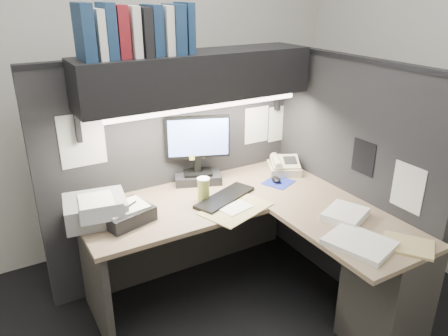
{
  "coord_description": "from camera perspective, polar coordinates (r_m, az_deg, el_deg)",
  "views": [
    {
      "loc": [
        -1.12,
        -1.75,
        2.02
      ],
      "look_at": [
        0.19,
        0.51,
        0.94
      ],
      "focal_mm": 35.0,
      "sensor_mm": 36.0,
      "label": 1
    }
  ],
  "objects": [
    {
      "name": "wall_back",
      "position": [
        3.5,
        -11.06,
        11.05
      ],
      "size": [
        3.5,
        0.04,
        2.7
      ],
      "primitive_type": "cube",
      "color": "silver",
      "rests_on": "floor"
    },
    {
      "name": "notebook_stack",
      "position": [
        2.67,
        -12.71,
        -5.96
      ],
      "size": [
        0.34,
        0.31,
        0.09
      ],
      "primitive_type": "cube",
      "rotation": [
        0.0,
        0.0,
        0.28
      ],
      "color": "black",
      "rests_on": "desk"
    },
    {
      "name": "coffee_cup",
      "position": [
        2.85,
        -2.69,
        -2.87
      ],
      "size": [
        0.1,
        0.1,
        0.15
      ],
      "primitive_type": "cylinder",
      "rotation": [
        0.0,
        0.0,
        -0.41
      ],
      "color": "#B6AB49",
      "rests_on": "desk"
    },
    {
      "name": "keyboard",
      "position": [
        2.88,
        0.12,
        -3.87
      ],
      "size": [
        0.49,
        0.32,
        0.02
      ],
      "primitive_type": "cube",
      "rotation": [
        0.0,
        0.0,
        0.39
      ],
      "color": "black",
      "rests_on": "desk"
    },
    {
      "name": "desk",
      "position": [
        2.82,
        9.66,
        -11.92
      ],
      "size": [
        1.7,
        1.53,
        0.73
      ],
      "color": "#8A7758",
      "rests_on": "floor"
    },
    {
      "name": "mouse",
      "position": [
        3.14,
        6.82,
        -1.5
      ],
      "size": [
        0.08,
        0.1,
        0.04
      ],
      "primitive_type": "ellipsoid",
      "rotation": [
        0.0,
        0.0,
        -0.21
      ],
      "color": "black",
      "rests_on": "mousepad"
    },
    {
      "name": "binder_row",
      "position": [
        2.65,
        -11.43,
        17.15
      ],
      "size": [
        0.66,
        0.26,
        0.3
      ],
      "color": "navy",
      "rests_on": "overhead_shelf"
    },
    {
      "name": "monitor",
      "position": [
        3.07,
        -3.48,
        1.51
      ],
      "size": [
        0.43,
        0.3,
        0.49
      ],
      "rotation": [
        0.0,
        0.0,
        -0.37
      ],
      "color": "black",
      "rests_on": "desk"
    },
    {
      "name": "manila_stack",
      "position": [
        2.58,
        22.89,
        -9.29
      ],
      "size": [
        0.32,
        0.33,
        0.01
      ],
      "primitive_type": "cube",
      "rotation": [
        0.0,
        0.0,
        0.61
      ],
      "color": "tan",
      "rests_on": "desk"
    },
    {
      "name": "printer",
      "position": [
        2.71,
        -16.43,
        -5.24
      ],
      "size": [
        0.4,
        0.35,
        0.14
      ],
      "primitive_type": "cube",
      "rotation": [
        0.0,
        0.0,
        -0.16
      ],
      "color": "gray",
      "rests_on": "desk"
    },
    {
      "name": "mousepad",
      "position": [
        3.15,
        7.14,
        -1.87
      ],
      "size": [
        0.25,
        0.24,
        0.0
      ],
      "primitive_type": "cube",
      "rotation": [
        0.0,
        0.0,
        0.41
      ],
      "color": "navy",
      "rests_on": "desk"
    },
    {
      "name": "telephone",
      "position": [
        3.32,
        7.84,
        0.24
      ],
      "size": [
        0.31,
        0.31,
        0.09
      ],
      "primitive_type": "cube",
      "rotation": [
        0.0,
        0.0,
        -0.47
      ],
      "color": "#BEB292",
      "rests_on": "desk"
    },
    {
      "name": "partition_right",
      "position": [
        3.1,
        15.91,
        -1.58
      ],
      "size": [
        0.06,
        1.5,
        1.6
      ],
      "primitive_type": "cube",
      "color": "black",
      "rests_on": "floor"
    },
    {
      "name": "paper_stack_a",
      "position": [
        2.74,
        15.56,
        -5.88
      ],
      "size": [
        0.32,
        0.3,
        0.05
      ],
      "primitive_type": "cube",
      "rotation": [
        0.0,
        0.0,
        0.41
      ],
      "color": "white",
      "rests_on": "desk"
    },
    {
      "name": "open_folder",
      "position": [
        2.76,
        1.59,
        -5.34
      ],
      "size": [
        0.5,
        0.4,
        0.01
      ],
      "primitive_type": "cube",
      "rotation": [
        0.0,
        0.0,
        0.32
      ],
      "color": "tan",
      "rests_on": "desk"
    },
    {
      "name": "paper_stack_b",
      "position": [
        2.49,
        17.26,
        -9.36
      ],
      "size": [
        0.35,
        0.4,
        0.03
      ],
      "primitive_type": "cube",
      "rotation": [
        0.0,
        0.0,
        0.3
      ],
      "color": "white",
      "rests_on": "desk"
    },
    {
      "name": "overhead_shelf",
      "position": [
        2.84,
        -3.61,
        11.9
      ],
      "size": [
        1.55,
        0.34,
        0.3
      ],
      "primitive_type": "cube",
      "color": "black",
      "rests_on": "partition_back"
    },
    {
      "name": "task_light_tube",
      "position": [
        2.76,
        -2.2,
        7.98
      ],
      "size": [
        1.32,
        0.04,
        0.04
      ],
      "primitive_type": "cylinder",
      "rotation": [
        0.0,
        1.57,
        0.0
      ],
      "color": "white",
      "rests_on": "overhead_shelf"
    },
    {
      "name": "partition_back",
      "position": [
        3.16,
        -6.31,
        -0.36
      ],
      "size": [
        1.9,
        0.06,
        1.6
      ],
      "primitive_type": "cube",
      "color": "black",
      "rests_on": "floor"
    },
    {
      "name": "pinned_papers",
      "position": [
        2.94,
        3.45,
        3.28
      ],
      "size": [
        1.76,
        1.31,
        0.51
      ],
      "color": "white",
      "rests_on": "partition_back"
    }
  ]
}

